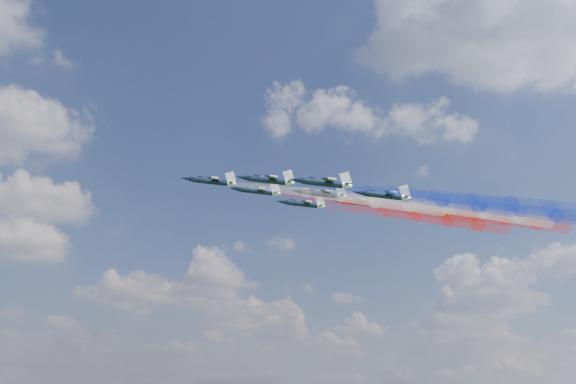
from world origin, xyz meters
TOP-DOWN VIEW (x-y plane):
  - jet_lead at (5.85, -16.55)m, footprint 15.14×14.39m
  - trail_lead at (30.47, -28.93)m, footprint 41.68×24.24m
  - jet_inner_left at (11.87, -30.11)m, footprint 15.14×14.39m
  - trail_inner_left at (36.49, -42.49)m, footprint 41.68×24.24m
  - jet_inner_right at (18.80, -13.04)m, footprint 15.14×14.39m
  - trail_inner_right at (43.41, -25.42)m, footprint 41.68×24.24m
  - jet_outer_left at (15.68, -43.92)m, footprint 15.14×14.39m
  - trail_outer_left at (40.30, -56.29)m, footprint 41.68×24.24m
  - jet_center_third at (26.73, -27.01)m, footprint 15.14×14.39m
  - trail_center_third at (51.35, -39.39)m, footprint 41.68×24.24m
  - jet_outer_right at (32.88, -10.00)m, footprint 15.14×14.39m
  - trail_outer_right at (57.50, -22.38)m, footprint 41.68×24.24m
  - jet_rear_left at (31.81, -41.46)m, footprint 15.14×14.39m
  - trail_rear_left at (56.43, -53.84)m, footprint 41.68×24.24m
  - jet_rear_right at (39.76, -21.49)m, footprint 15.14×14.39m
  - trail_rear_right at (64.38, -33.87)m, footprint 41.68×24.24m

SIDE VIEW (x-z plane):
  - trail_outer_left at x=40.30m, z-range 157.96..166.72m
  - trail_rear_left at x=56.43m, z-range 158.44..167.21m
  - jet_outer_left at x=15.68m, z-range 162.07..167.82m
  - jet_rear_left at x=31.81m, z-range 162.55..168.31m
  - trail_inner_left at x=36.49m, z-range 161.35..170.12m
  - trail_center_third at x=51.35m, z-range 161.35..170.12m
  - trail_rear_right at x=64.38m, z-range 162.52..171.28m
  - trail_lead at x=30.47m, z-range 163.58..172.35m
  - trail_outer_right at x=57.50m, z-range 163.70..172.46m
  - jet_inner_left at x=11.87m, z-range 165.46..171.21m
  - jet_center_third at x=26.73m, z-range 165.46..171.22m
  - trail_inner_right at x=43.41m, z-range 164.14..172.91m
  - jet_rear_right at x=39.76m, z-range 166.63..172.38m
  - jet_lead at x=5.85m, z-range 167.69..173.45m
  - jet_outer_right at x=32.88m, z-range 167.81..173.56m
  - jet_inner_right at x=18.80m, z-range 168.25..174.01m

